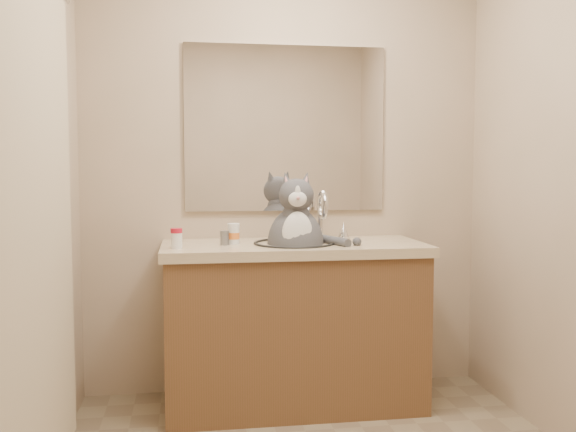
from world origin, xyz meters
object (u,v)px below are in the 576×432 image
at_px(cat, 296,239).
at_px(pill_bottle_orange, 234,234).
at_px(grey_canister, 225,238).
at_px(pill_bottle_redcap, 177,238).

distance_m(cat, pill_bottle_orange, 0.32).
bearing_deg(grey_canister, pill_bottle_orange, 38.47).
height_order(cat, pill_bottle_orange, cat).
xyz_separation_m(pill_bottle_redcap, pill_bottle_orange, (0.28, 0.14, 0.00)).
xyz_separation_m(pill_bottle_orange, grey_canister, (-0.05, -0.04, -0.01)).
xyz_separation_m(pill_bottle_redcap, grey_canister, (0.24, 0.10, -0.01)).
xyz_separation_m(cat, pill_bottle_orange, (-0.31, 0.05, 0.02)).
bearing_deg(pill_bottle_redcap, pill_bottle_orange, 26.21).
height_order(pill_bottle_redcap, pill_bottle_orange, pill_bottle_orange).
xyz_separation_m(cat, grey_canister, (-0.36, 0.01, 0.01)).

